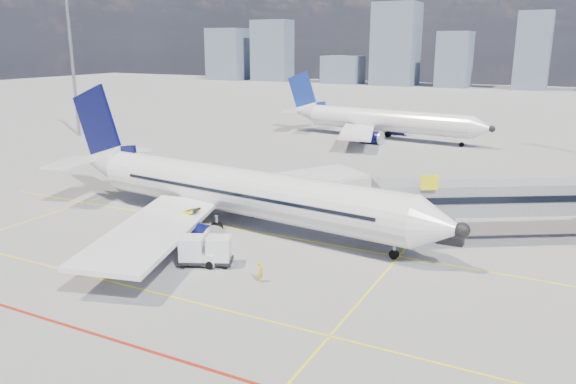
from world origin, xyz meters
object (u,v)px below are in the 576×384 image
object	(u,v)px
main_aircraft	(229,190)
baggage_tug	(201,254)
ramp_worker	(260,272)
cargo_dolly	(205,250)
belt_loader	(161,225)
second_aircraft	(379,120)

from	to	relation	value
main_aircraft	baggage_tug	world-z (taller)	main_aircraft
baggage_tug	ramp_worker	bearing A→B (deg)	-14.80
cargo_dolly	ramp_worker	bearing A→B (deg)	-33.73
main_aircraft	baggage_tug	size ratio (longest dim) A/B	16.24
cargo_dolly	belt_loader	size ratio (longest dim) A/B	0.67
cargo_dolly	ramp_worker	size ratio (longest dim) A/B	2.95
second_aircraft	ramp_worker	xyz separation A→B (m)	(12.09, -63.10, -2.47)
baggage_tug	belt_loader	distance (m)	8.96
cargo_dolly	ramp_worker	xyz separation A→B (m)	(5.26, -0.82, -0.47)
main_aircraft	belt_loader	size ratio (longest dim) A/B	6.57
cargo_dolly	belt_loader	bearing A→B (deg)	125.80
belt_loader	ramp_worker	world-z (taller)	belt_loader
cargo_dolly	belt_loader	distance (m)	9.23
main_aircraft	second_aircraft	world-z (taller)	main_aircraft
second_aircraft	belt_loader	size ratio (longest dim) A/B	5.90
belt_loader	baggage_tug	bearing A→B (deg)	-32.27
second_aircraft	main_aircraft	bearing A→B (deg)	-79.82
baggage_tug	belt_loader	size ratio (longest dim) A/B	0.40
second_aircraft	ramp_worker	size ratio (longest dim) A/B	25.88
ramp_worker	second_aircraft	bearing A→B (deg)	13.89
belt_loader	ramp_worker	size ratio (longest dim) A/B	4.39
second_aircraft	ramp_worker	bearing A→B (deg)	-72.07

